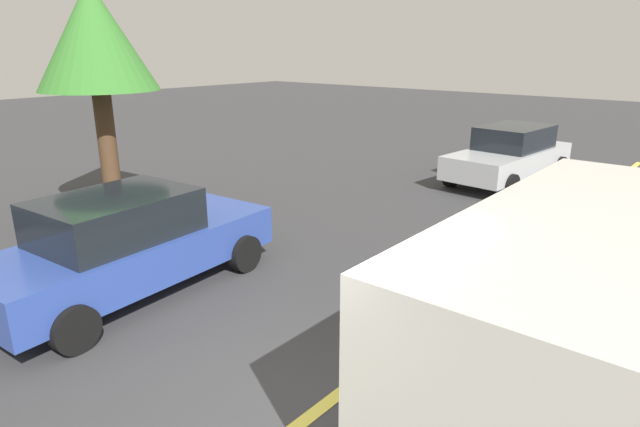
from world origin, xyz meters
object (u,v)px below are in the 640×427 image
at_px(white_van, 578,303).
at_px(car_blue_approaching, 129,243).
at_px(tree_centre_verge, 95,40).
at_px(car_silver_near_curb, 510,154).

distance_m(white_van, car_blue_approaching, 6.26).
bearing_deg(car_blue_approaching, white_van, -77.00).
xyz_separation_m(car_blue_approaching, tree_centre_verge, (1.93, 3.96, 3.03)).
bearing_deg(tree_centre_verge, car_blue_approaching, -115.95).
xyz_separation_m(white_van, tree_centre_verge, (0.52, 10.03, 2.58)).
bearing_deg(tree_centre_verge, white_van, -92.97).
bearing_deg(car_silver_near_curb, white_van, -155.30).
distance_m(car_silver_near_curb, tree_centre_verge, 11.02).
relative_size(car_silver_near_curb, car_blue_approaching, 1.00).
relative_size(car_silver_near_curb, tree_centre_verge, 0.94).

